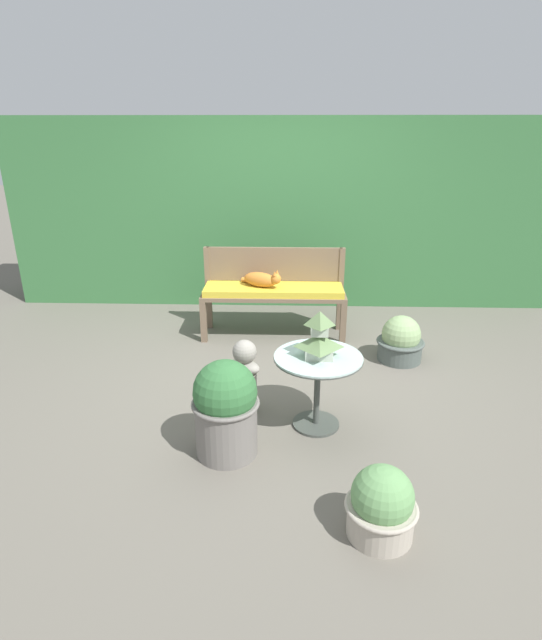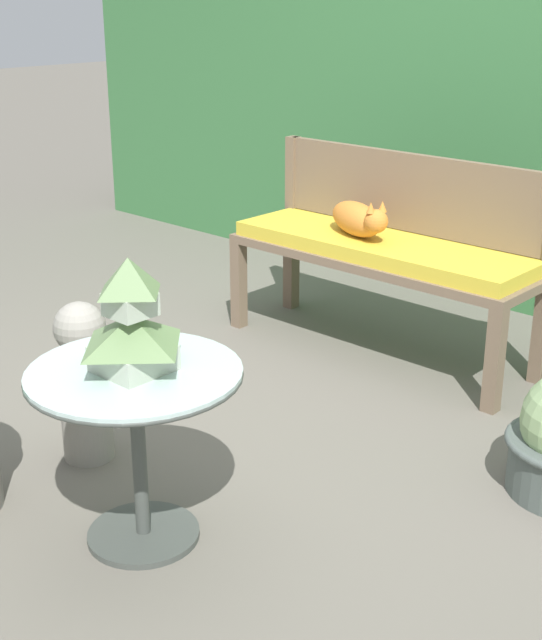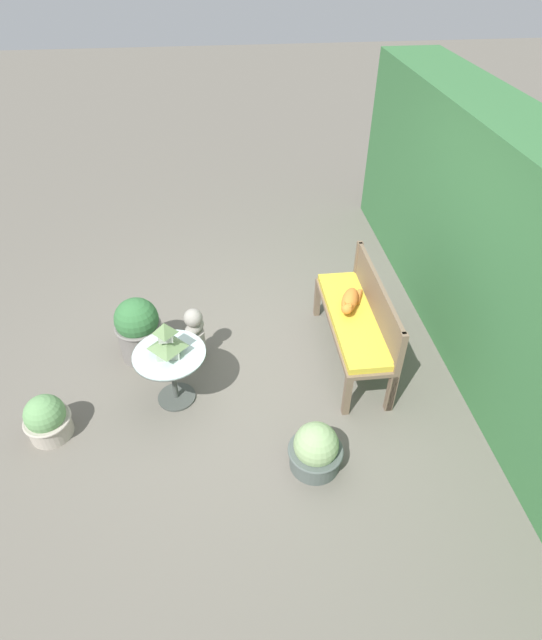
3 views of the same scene
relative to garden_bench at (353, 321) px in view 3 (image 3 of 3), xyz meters
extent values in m
plane|color=#666056|center=(0.06, -0.97, -0.46)|extent=(30.00, 30.00, 0.00)
cube|color=#38703D|center=(0.06, 1.31, 0.63)|extent=(6.40, 0.75, 2.18)
cube|color=brown|center=(-0.70, -0.19, -0.24)|extent=(0.06, 0.06, 0.43)
cube|color=brown|center=(0.70, -0.19, -0.24)|extent=(0.06, 0.06, 0.43)
cube|color=brown|center=(-0.70, 0.19, -0.24)|extent=(0.06, 0.06, 0.43)
cube|color=brown|center=(0.70, 0.19, -0.24)|extent=(0.06, 0.06, 0.43)
cube|color=brown|center=(0.00, 0.00, -0.01)|extent=(1.47, 0.45, 0.04)
cube|color=gold|center=(0.00, 0.00, 0.05)|extent=(1.41, 0.41, 0.06)
cube|color=brown|center=(-0.71, 0.20, -0.01)|extent=(0.06, 0.06, 0.89)
cube|color=brown|center=(0.71, 0.20, -0.01)|extent=(0.06, 0.06, 0.89)
cube|color=brown|center=(0.00, 0.20, 0.26)|extent=(1.41, 0.04, 0.35)
ellipsoid|color=orange|center=(-0.13, -0.01, 0.15)|extent=(0.39, 0.28, 0.15)
sphere|color=orange|center=(0.02, -0.08, 0.18)|extent=(0.10, 0.10, 0.10)
cone|color=orange|center=(0.04, -0.05, 0.24)|extent=(0.04, 0.04, 0.05)
cone|color=orange|center=(0.01, -0.11, 0.24)|extent=(0.04, 0.04, 0.05)
cylinder|color=orange|center=(-0.24, 0.10, 0.10)|extent=(0.20, 0.13, 0.05)
cylinder|color=#424742|center=(0.36, -1.70, -0.45)|extent=(0.34, 0.34, 0.02)
cylinder|color=#424742|center=(0.36, -1.70, -0.19)|extent=(0.04, 0.04, 0.55)
cylinder|color=silver|center=(0.36, -1.70, 0.09)|extent=(0.63, 0.63, 0.01)
torus|color=#424742|center=(0.36, -1.70, 0.08)|extent=(0.63, 0.63, 0.02)
cube|color=#B2BCA8|center=(0.36, -1.70, 0.14)|extent=(0.19, 0.19, 0.07)
pyramid|color=#668451|center=(0.36, -1.70, 0.22)|extent=(0.26, 0.26, 0.09)
cube|color=#B2BCA8|center=(0.36, -1.70, 0.30)|extent=(0.12, 0.12, 0.07)
pyramid|color=#668451|center=(0.36, -1.70, 0.39)|extent=(0.16, 0.16, 0.10)
cylinder|color=gray|center=(-0.18, -1.50, -0.30)|extent=(0.18, 0.18, 0.33)
ellipsoid|color=gray|center=(-0.18, -1.50, -0.08)|extent=(0.29, 0.26, 0.10)
sphere|color=gray|center=(-0.18, -1.50, 0.04)|extent=(0.18, 0.18, 0.18)
cylinder|color=#ADA393|center=(0.65, -2.74, -0.36)|extent=(0.36, 0.36, 0.19)
torus|color=#ADA393|center=(0.65, -2.74, -0.28)|extent=(0.39, 0.39, 0.03)
sphere|color=#66995B|center=(0.65, -2.74, -0.21)|extent=(0.33, 0.33, 0.33)
cylinder|color=slate|center=(-0.26, -2.04, -0.26)|extent=(0.41, 0.41, 0.39)
torus|color=slate|center=(-0.26, -2.04, -0.08)|extent=(0.45, 0.45, 0.03)
sphere|color=#336B38|center=(-0.26, -2.04, 0.00)|extent=(0.42, 0.42, 0.42)
cylinder|color=#4C5651|center=(1.20, -0.56, -0.36)|extent=(0.41, 0.41, 0.20)
torus|color=#4C5651|center=(1.20, -0.56, -0.28)|extent=(0.44, 0.44, 0.03)
sphere|color=#89A870|center=(1.20, -0.56, -0.20)|extent=(0.36, 0.36, 0.36)
camera|label=1|loc=(0.13, -4.87, 1.60)|focal=28.00mm
camera|label=2|loc=(2.24, -3.15, 1.13)|focal=50.00mm
camera|label=3|loc=(3.53, -1.18, 3.03)|focal=28.00mm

